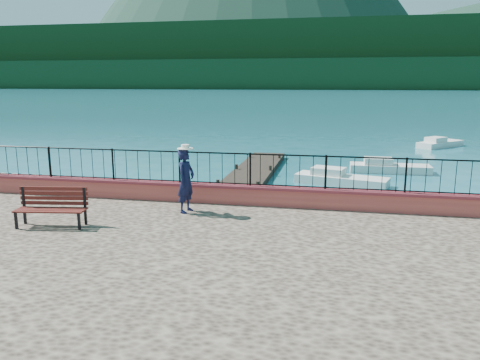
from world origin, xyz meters
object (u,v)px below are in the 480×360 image
at_px(person, 186,181).
at_px(boat_5, 440,142).
at_px(boat_0, 155,194).
at_px(boat_2, 390,165).
at_px(boat_1, 341,176).
at_px(park_bench, 52,215).

xyz_separation_m(person, boat_5, (11.83, 24.98, -1.70)).
bearing_deg(boat_0, boat_2, 52.84).
bearing_deg(boat_2, person, -117.26).
relative_size(boat_0, boat_5, 1.05).
bearing_deg(boat_1, park_bench, -106.22).
relative_size(park_bench, boat_2, 0.44).
height_order(park_bench, boat_0, park_bench).
distance_m(park_bench, boat_2, 18.64).
relative_size(boat_2, boat_5, 1.01).
xyz_separation_m(park_bench, person, (2.94, 1.97, 0.60)).
height_order(boat_0, boat_5, same).
distance_m(boat_2, boat_5, 12.22).
height_order(park_bench, boat_1, park_bench).
bearing_deg(person, park_bench, 136.52).
distance_m(park_bench, boat_5, 30.75).
relative_size(person, boat_1, 0.42).
relative_size(person, boat_0, 0.41).
height_order(park_bench, person, person).
height_order(boat_0, boat_1, same).
distance_m(boat_1, boat_5, 16.64).
relative_size(park_bench, boat_0, 0.42).
xyz_separation_m(boat_1, boat_2, (2.60, 3.67, 0.00)).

